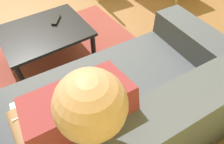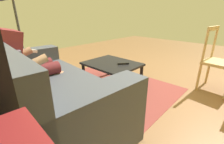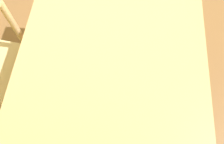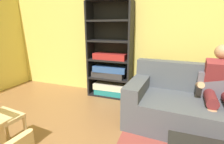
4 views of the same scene
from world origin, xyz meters
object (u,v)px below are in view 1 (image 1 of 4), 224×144
object	(u,v)px
coffee_table	(45,34)
tv_remote	(56,20)
couch	(116,119)
person_lounging	(79,125)

from	to	relation	value
coffee_table	tv_remote	size ratio (longest dim) A/B	4.84
couch	coffee_table	bearing A→B (deg)	-87.36
tv_remote	person_lounging	bearing A→B (deg)	-67.37
person_lounging	tv_remote	distance (m)	1.37
person_lounging	couch	bearing A→B (deg)	-169.05
couch	tv_remote	bearing A→B (deg)	-95.19
couch	person_lounging	world-z (taller)	person_lounging
coffee_table	tv_remote	xyz separation A→B (m)	(-0.17, -0.08, 0.06)
person_lounging	tv_remote	bearing A→B (deg)	-106.73
person_lounging	tv_remote	world-z (taller)	person_lounging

